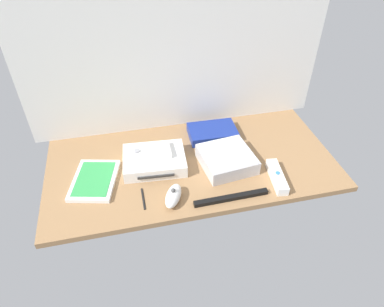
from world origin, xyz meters
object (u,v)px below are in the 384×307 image
game_case (94,180)px  remote_classic_pad (149,152)px  mini_computer (227,159)px  stylus_pen (143,198)px  game_console (154,160)px  sensor_bar (231,198)px  network_router (212,132)px  remote_nunchuk (173,196)px  remote_wand (277,177)px

game_case → remote_classic_pad: (19.02, 4.80, 4.65)cm
mini_computer → stylus_pen: bearing=-162.0°
game_console → game_case: size_ratio=1.02×
game_console → mini_computer: mini_computer is taller
sensor_bar → stylus_pen: (-26.74, 6.17, -0.35)cm
game_case → sensor_bar: (41.45, -17.50, -0.06)cm
mini_computer → game_case: 44.92cm
network_router → remote_nunchuk: size_ratio=1.68×
game_console → remote_classic_pad: (-1.46, 1.04, 3.21)cm
remote_nunchuk → mini_computer: bearing=56.1°
sensor_bar → remote_classic_pad: bearing=134.2°
remote_nunchuk → network_router: bearing=80.6°
network_router → remote_wand: same height
sensor_bar → remote_wand: bearing=14.8°
mini_computer → remote_nunchuk: bearing=-149.5°
remote_nunchuk → sensor_bar: size_ratio=0.45×
game_case → remote_nunchuk: remote_nunchuk is taller
game_console → mini_computer: (24.37, -5.31, 0.44)cm
game_case → game_console: bearing=24.3°
sensor_bar → stylus_pen: size_ratio=2.67×
game_console → remote_wand: game_console is taller
game_console → game_case: (-20.48, -3.76, -1.44)cm
remote_wand → remote_nunchuk: bearing=-170.3°
mini_computer → game_case: bearing=178.0°
mini_computer → remote_classic_pad: bearing=166.2°
mini_computer → remote_wand: mini_computer is taller
remote_wand → stylus_pen: size_ratio=1.68×
game_console → game_case: 20.88cm
game_console → network_router: (24.10, 11.97, -0.50)cm
remote_wand → mini_computer: bearing=148.9°
game_case → stylus_pen: game_case is taller
sensor_bar → stylus_pen: sensor_bar is taller
stylus_pen → sensor_bar: bearing=-13.0°
mini_computer → sensor_bar: bearing=-102.0°
game_console → stylus_pen: game_console is taller
network_router → game_case: bearing=-159.1°
mini_computer → sensor_bar: mini_computer is taller
game_console → remote_wand: (38.23, -16.39, -0.69)cm
stylus_pen → remote_wand: bearing=-1.7°
remote_wand → remote_nunchuk: remote_nunchuk is taller
game_case → remote_wand: size_ratio=1.43×
mini_computer → network_router: size_ratio=1.03×
remote_classic_pad → stylus_pen: (-4.31, -16.13, -5.06)cm
remote_wand → sensor_bar: remote_wand is taller
network_router → sensor_bar: size_ratio=0.76×
remote_wand → remote_nunchuk: 34.91cm
game_case → remote_nunchuk: 27.64cm
remote_classic_pad → stylus_pen: bearing=-104.5°
game_console → network_router: game_console is taller
game_case → remote_nunchuk: (23.83, -13.95, 1.28)cm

